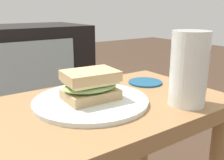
{
  "coord_description": "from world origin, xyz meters",
  "views": [
    {
      "loc": [
        -0.31,
        -0.46,
        0.67
      ],
      "look_at": [
        0.01,
        0.0,
        0.51
      ],
      "focal_mm": 40.9,
      "sensor_mm": 36.0,
      "label": 1
    }
  ],
  "objects": [
    {
      "name": "side_table",
      "position": [
        0.0,
        0.0,
        0.37
      ],
      "size": [
        0.56,
        0.36,
        0.46
      ],
      "color": "olive",
      "rests_on": "ground"
    },
    {
      "name": "coaster",
      "position": [
        0.17,
        0.06,
        0.46
      ],
      "size": [
        0.1,
        0.1,
        0.01
      ],
      "primitive_type": "cylinder",
      "color": "navy",
      "rests_on": "side_table"
    },
    {
      "name": "sandwich_front",
      "position": [
        -0.04,
        0.01,
        0.5
      ],
      "size": [
        0.13,
        0.1,
        0.07
      ],
      "color": "tan",
      "rests_on": "plate"
    },
    {
      "name": "plate",
      "position": [
        -0.04,
        0.01,
        0.47
      ],
      "size": [
        0.26,
        0.26,
        0.01
      ],
      "primitive_type": "cylinder",
      "color": "silver",
      "rests_on": "side_table"
    },
    {
      "name": "beer_glass",
      "position": [
        0.14,
        -0.12,
        0.54
      ],
      "size": [
        0.08,
        0.08,
        0.16
      ],
      "color": "silver",
      "rests_on": "side_table"
    }
  ]
}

